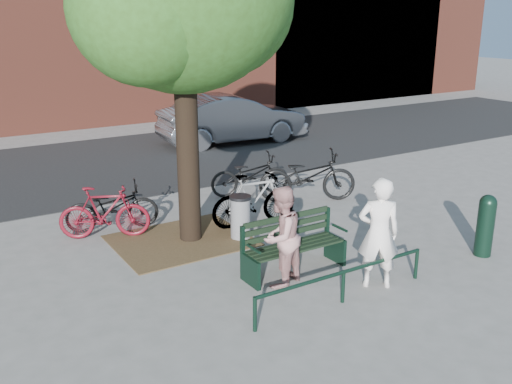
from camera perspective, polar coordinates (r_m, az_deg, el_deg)
ground at (r=9.38m, az=3.85°, el=-7.99°), size 90.00×90.00×0.00m
dirt_pit at (r=10.67m, az=-7.50°, el=-4.82°), size 2.40×2.00×0.02m
road at (r=16.63m, az=-13.48°, el=2.90°), size 40.00×7.00×0.01m
park_bench at (r=9.25m, az=3.62°, el=-5.13°), size 1.74×0.54×0.97m
guard_railing at (r=8.36m, az=8.75°, el=-8.39°), size 3.06×0.06×0.51m
person_left at (r=8.78m, az=12.17°, el=-4.04°), size 0.75×0.70×1.73m
person_right at (r=8.66m, az=2.49°, el=-4.49°), size 0.94×0.85×1.58m
bollard at (r=10.54m, az=21.99°, el=-2.91°), size 0.29×0.29×1.10m
litter_bin at (r=10.58m, az=-1.57°, el=-2.50°), size 0.41×0.41×0.83m
bicycle_a at (r=11.34m, az=-14.19°, el=-1.45°), size 1.86×1.03×0.93m
bicycle_b at (r=10.93m, az=-14.92°, el=-1.99°), size 1.71×1.11×1.00m
bicycle_c at (r=13.11m, az=-0.60°, el=1.73°), size 1.95×1.11×0.97m
bicycle_d at (r=11.20m, az=-0.19°, el=-0.75°), size 1.83×0.72×1.07m
bicycle_e at (r=12.74m, az=5.16°, el=1.59°), size 2.28×1.65×1.14m
parked_car at (r=18.65m, az=-2.34°, el=7.33°), size 4.88×2.04×1.57m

